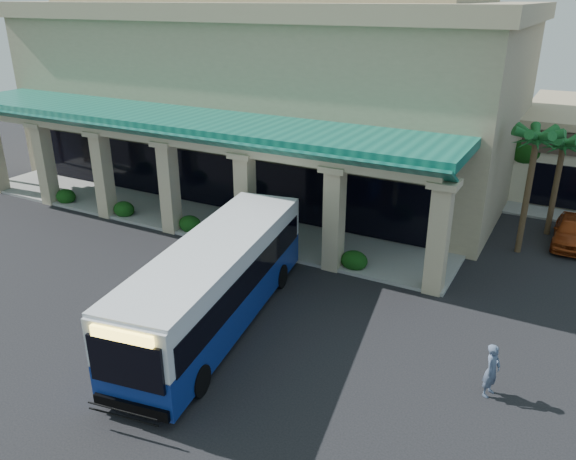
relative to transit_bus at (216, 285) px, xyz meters
The scene contains 9 objects.
ground 1.93m from the transit_bus, 72.55° to the left, with size 110.00×110.00×0.00m, color black.
main_building 19.09m from the transit_bus, 114.33° to the left, with size 30.80×14.80×11.35m, color tan, non-canonical shape.
arcade 11.02m from the transit_bus, 134.58° to the left, with size 30.00×6.20×5.70m, color #0E574A, non-canonical shape.
palm_0 14.98m from the transit_bus, 53.70° to the left, with size 2.40×2.40×6.60m, color #165422, non-canonical shape.
palm_1 17.97m from the transit_bus, 56.80° to the left, with size 2.40×2.40×5.80m, color #165422, non-canonical shape.
broadleaf_tree 21.49m from the transit_bus, 68.66° to the left, with size 2.60×2.60×4.81m, color #0E370C, non-canonical shape.
transit_bus is the anchor object (origin of this frame).
pedestrian 9.56m from the transit_bus, ahead, with size 0.63×0.42×1.74m, color #4C5B76.
car_silver 17.84m from the transit_bus, 52.12° to the left, with size 1.65×4.11×1.40m, color #963812.
Camera 1 is at (10.44, -15.44, 11.16)m, focal length 35.00 mm.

